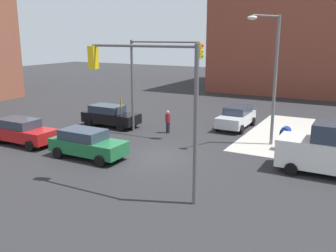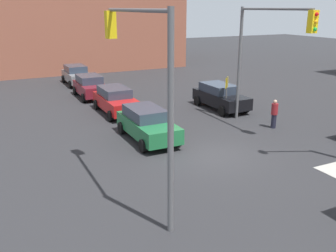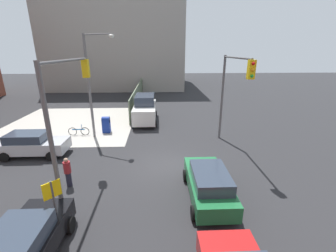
# 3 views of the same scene
# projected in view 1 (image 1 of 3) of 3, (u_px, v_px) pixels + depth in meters

# --- Properties ---
(ground_plane) EXTENTS (120.00, 120.00, 0.00)m
(ground_plane) POSITION_uv_depth(u_px,v_px,m) (155.00, 157.00, 21.44)
(ground_plane) COLOR #28282B
(traffic_signal_nw_corner) EXTENTS (5.52, 0.36, 6.50)m
(traffic_signal_nw_corner) POSITION_uv_depth(u_px,v_px,m) (158.00, 68.00, 25.31)
(traffic_signal_nw_corner) COLOR #59595B
(traffic_signal_nw_corner) RESTS_ON ground
(traffic_signal_se_corner) EXTENTS (5.35, 0.36, 6.50)m
(traffic_signal_se_corner) POSITION_uv_depth(u_px,v_px,m) (151.00, 90.00, 15.37)
(traffic_signal_se_corner) COLOR #59595B
(traffic_signal_se_corner) RESTS_ON ground
(street_lamp_corner) EXTENTS (1.38, 2.46, 8.00)m
(street_lamp_corner) POSITION_uv_depth(u_px,v_px,m) (272.00, 71.00, 22.68)
(street_lamp_corner) COLOR slate
(street_lamp_corner) RESTS_ON ground
(warning_sign_two_way) EXTENTS (0.48, 0.48, 2.40)m
(warning_sign_two_way) POSITION_uv_depth(u_px,v_px,m) (121.00, 108.00, 27.24)
(warning_sign_two_way) COLOR #4C4C4C
(warning_sign_two_way) RESTS_ON ground
(mailbox_blue) EXTENTS (0.56, 0.64, 1.43)m
(mailbox_blue) POSITION_uv_depth(u_px,v_px,m) (285.00, 138.00, 22.67)
(mailbox_blue) COLOR navy
(mailbox_blue) RESTS_ON ground
(sedan_green) EXTENTS (4.43, 2.02, 1.62)m
(sedan_green) POSITION_uv_depth(u_px,v_px,m) (87.00, 143.00, 21.19)
(sedan_green) COLOR #1E6638
(sedan_green) RESTS_ON ground
(hatchback_black) EXTENTS (4.41, 2.02, 1.62)m
(hatchback_black) POSITION_uv_depth(u_px,v_px,m) (110.00, 116.00, 28.56)
(hatchback_black) COLOR black
(hatchback_black) RESTS_ON ground
(sedan_red) EXTENTS (4.46, 2.02, 1.62)m
(sedan_red) POSITION_uv_depth(u_px,v_px,m) (22.00, 131.00, 23.89)
(sedan_red) COLOR #B21919
(sedan_red) RESTS_ON ground
(hatchback_silver) EXTENTS (2.02, 4.33, 1.62)m
(hatchback_silver) POSITION_uv_depth(u_px,v_px,m) (236.00, 117.00, 28.07)
(hatchback_silver) COLOR #B7BABF
(hatchback_silver) RESTS_ON ground
(pedestrian_crossing) EXTENTS (0.36, 0.36, 1.62)m
(pedestrian_crossing) POSITION_uv_depth(u_px,v_px,m) (168.00, 121.00, 26.62)
(pedestrian_crossing) COLOR maroon
(pedestrian_crossing) RESTS_ON ground
(bicycle_leaning_on_fence) EXTENTS (0.05, 1.75, 0.97)m
(bicycle_leaning_on_fence) POSITION_uv_depth(u_px,v_px,m) (282.00, 135.00, 24.93)
(bicycle_leaning_on_fence) COLOR black
(bicycle_leaning_on_fence) RESTS_ON ground
(bicycle_at_crosswalk) EXTENTS (1.75, 0.05, 0.97)m
(bicycle_at_crosswalk) POSITION_uv_depth(u_px,v_px,m) (119.00, 119.00, 29.64)
(bicycle_at_crosswalk) COLOR black
(bicycle_at_crosswalk) RESTS_ON ground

